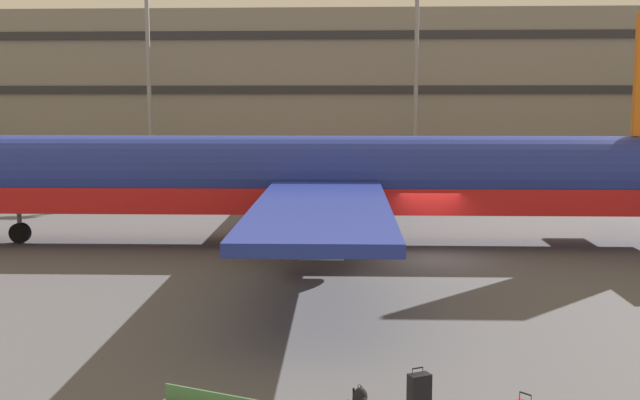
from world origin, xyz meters
TOP-DOWN VIEW (x-y plane):
  - ground_plane at (0.00, 0.00)m, footprint 600.00×600.00m
  - terminal_structure at (0.00, 46.47)m, footprint 149.86×16.03m
  - airliner at (-4.88, 2.58)m, footprint 38.93×31.47m
  - light_mast_left at (-20.53, 34.33)m, footprint 1.80×0.50m
  - light_mast_center_left at (1.75, 34.33)m, footprint 1.80×0.50m
  - suitcase_teal at (-1.70, -15.83)m, footprint 0.52×0.44m
  - backpack_scuffed at (-2.90, -15.65)m, footprint 0.41×0.38m

SIDE VIEW (x-z plane):
  - ground_plane at x=0.00m, z-range 0.00..0.00m
  - backpack_scuffed at x=-2.90m, z-range -0.03..0.46m
  - suitcase_teal at x=-1.70m, z-range -0.03..0.90m
  - airliner at x=-4.88m, z-range -2.08..7.86m
  - terminal_structure at x=0.00m, z-range 0.00..14.24m
  - light_mast_left at x=-20.53m, z-range 1.66..21.53m
  - light_mast_center_left at x=1.75m, z-range 1.69..23.18m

